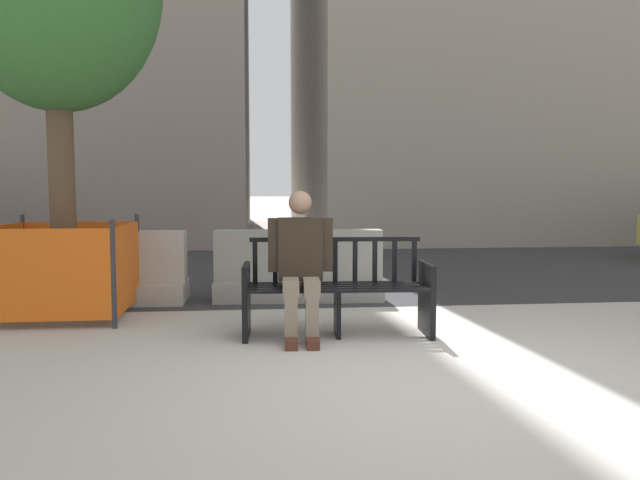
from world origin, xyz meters
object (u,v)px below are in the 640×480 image
at_px(street_bench, 337,292).
at_px(jersey_barrier_left, 99,274).
at_px(seated_person, 301,261).
at_px(jersey_barrier_centre, 298,271).
at_px(construction_fence, 65,267).

xyz_separation_m(street_bench, jersey_barrier_left, (-2.55, 1.87, -0.06)).
bearing_deg(seated_person, jersey_barrier_left, 139.24).
bearing_deg(jersey_barrier_centre, street_bench, -83.34).
bearing_deg(construction_fence, seated_person, -25.96).
xyz_separation_m(jersey_barrier_centre, jersey_barrier_left, (-2.33, -0.01, 0.00)).
distance_m(street_bench, construction_fence, 2.93).
distance_m(seated_person, jersey_barrier_left, 2.94).
xyz_separation_m(jersey_barrier_centre, construction_fence, (-2.49, -0.77, 0.18)).
bearing_deg(jersey_barrier_centre, seated_person, -93.45).
relative_size(jersey_barrier_centre, jersey_barrier_left, 1.01).
xyz_separation_m(jersey_barrier_left, construction_fence, (-0.16, -0.75, 0.18)).
relative_size(seated_person, jersey_barrier_left, 0.65).
bearing_deg(seated_person, jersey_barrier_centre, 86.55).
bearing_deg(construction_fence, street_bench, -22.35).
bearing_deg(construction_fence, jersey_barrier_left, 78.16).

